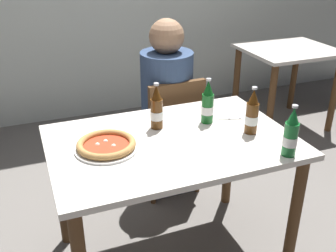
{
  "coord_description": "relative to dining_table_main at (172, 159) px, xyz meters",
  "views": [
    {
      "loc": [
        -0.64,
        -1.61,
        1.66
      ],
      "look_at": [
        0.0,
        0.05,
        0.8
      ],
      "focal_mm": 42.25,
      "sensor_mm": 36.0,
      "label": 1
    }
  ],
  "objects": [
    {
      "name": "chair_behind_table",
      "position": [
        0.23,
        0.61,
        -0.15
      ],
      "size": [
        0.42,
        0.42,
        0.85
      ],
      "rotation": [
        0.0,
        0.0,
        3.19
      ],
      "color": "brown",
      "rests_on": "ground_plane"
    },
    {
      "name": "beer_bottle_left",
      "position": [
        -0.02,
        0.15,
        0.22
      ],
      "size": [
        0.07,
        0.07,
        0.25
      ],
      "color": "#512D0F",
      "rests_on": "dining_table_main"
    },
    {
      "name": "beer_bottle_right",
      "position": [
        0.4,
        -0.08,
        0.22
      ],
      "size": [
        0.07,
        0.07,
        0.25
      ],
      "color": "#512D0F",
      "rests_on": "dining_table_main"
    },
    {
      "name": "dining_table_main",
      "position": [
        0.0,
        0.0,
        0.0
      ],
      "size": [
        1.2,
        0.8,
        0.75
      ],
      "color": "silver",
      "rests_on": "ground_plane"
    },
    {
      "name": "napkin_with_cutlery",
      "position": [
        0.44,
        0.17,
        0.12
      ],
      "size": [
        0.23,
        0.23,
        0.01
      ],
      "color": "white",
      "rests_on": "dining_table_main"
    },
    {
      "name": "beer_bottle_extra",
      "position": [
        0.25,
        0.12,
        0.22
      ],
      "size": [
        0.07,
        0.07,
        0.25
      ],
      "color": "#14591E",
      "rests_on": "dining_table_main"
    },
    {
      "name": "pizza_margherita_near",
      "position": [
        -0.32,
        0.02,
        0.14
      ],
      "size": [
        0.3,
        0.3,
        0.04
      ],
      "color": "white",
      "rests_on": "dining_table_main"
    },
    {
      "name": "diner_seated",
      "position": [
        0.23,
        0.66,
        -0.05
      ],
      "size": [
        0.34,
        0.34,
        1.21
      ],
      "color": "#2D3342",
      "rests_on": "ground_plane"
    },
    {
      "name": "dining_table_background",
      "position": [
        1.64,
        1.25,
        -0.04
      ],
      "size": [
        0.8,
        0.7,
        0.75
      ],
      "color": "silver",
      "rests_on": "ground_plane"
    },
    {
      "name": "beer_bottle_center",
      "position": [
        0.44,
        -0.34,
        0.22
      ],
      "size": [
        0.07,
        0.07,
        0.25
      ],
      "color": "#196B2D",
      "rests_on": "dining_table_main"
    }
  ]
}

